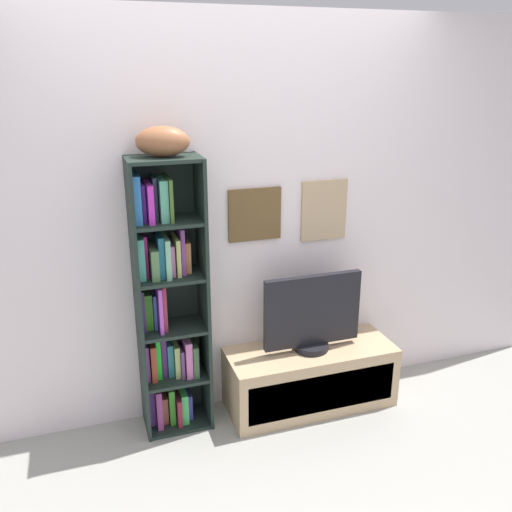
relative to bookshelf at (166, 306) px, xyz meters
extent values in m
cube|color=silver|center=(0.44, 0.14, 0.42)|extent=(4.80, 0.06, 2.43)
cube|color=brown|center=(0.58, 0.10, 0.48)|extent=(0.33, 0.02, 0.32)
cube|color=#8FAFBD|center=(0.58, 0.09, 0.48)|extent=(0.28, 0.01, 0.27)
cube|color=tan|center=(1.04, 0.10, 0.47)|extent=(0.30, 0.02, 0.38)
cube|color=slate|center=(1.04, 0.09, 0.47)|extent=(0.25, 0.01, 0.33)
cube|color=black|center=(-0.17, -0.03, 0.04)|extent=(0.02, 0.28, 1.67)
cube|color=black|center=(0.22, -0.03, 0.04)|extent=(0.02, 0.28, 1.67)
cube|color=black|center=(0.03, 0.10, 0.04)|extent=(0.40, 0.01, 1.67)
cube|color=black|center=(0.03, -0.03, -0.78)|extent=(0.36, 0.27, 0.02)
cube|color=black|center=(0.03, -0.03, -0.46)|extent=(0.36, 0.27, 0.02)
cube|color=black|center=(0.03, -0.03, -0.13)|extent=(0.36, 0.27, 0.02)
cube|color=black|center=(0.03, -0.03, 0.19)|extent=(0.36, 0.27, 0.02)
cube|color=black|center=(0.03, -0.03, 0.52)|extent=(0.36, 0.27, 0.02)
cube|color=black|center=(0.03, -0.03, 0.86)|extent=(0.36, 0.27, 0.02)
cube|color=purple|center=(-0.13, 0.02, -0.65)|extent=(0.04, 0.15, 0.24)
cube|color=#803571|center=(-0.09, -0.01, -0.64)|extent=(0.03, 0.21, 0.26)
cube|color=#9F5046|center=(-0.05, 0.02, -0.68)|extent=(0.04, 0.16, 0.18)
cube|color=#328121|center=(-0.01, 0.01, -0.65)|extent=(0.03, 0.18, 0.24)
cube|color=maroon|center=(0.03, -0.01, -0.68)|extent=(0.03, 0.22, 0.19)
cube|color=green|center=(0.06, 0.00, -0.67)|extent=(0.04, 0.20, 0.20)
cube|color=#473EB1|center=(0.10, 0.02, -0.69)|extent=(0.03, 0.16, 0.17)
cube|color=#7B428F|center=(-0.14, 0.01, -0.33)|extent=(0.02, 0.18, 0.23)
cube|color=#9D3E28|center=(-0.10, 0.00, -0.33)|extent=(0.03, 0.19, 0.23)
cube|color=green|center=(-0.07, 0.02, -0.31)|extent=(0.03, 0.16, 0.27)
cube|color=#482361|center=(-0.04, 0.03, -0.32)|extent=(0.03, 0.15, 0.26)
cube|color=#286F79|center=(0.00, 0.02, -0.34)|extent=(0.03, 0.16, 0.21)
cube|color=#97B163|center=(0.04, 0.00, -0.34)|extent=(0.03, 0.19, 0.21)
cube|color=#573366|center=(0.06, 0.00, -0.36)|extent=(0.02, 0.20, 0.18)
cube|color=#C064A2|center=(0.10, -0.01, -0.33)|extent=(0.04, 0.22, 0.24)
cube|color=#355533|center=(0.14, -0.01, -0.34)|extent=(0.03, 0.22, 0.21)
cube|color=#462D67|center=(-0.14, 0.02, 0.00)|extent=(0.02, 0.17, 0.25)
cube|color=#398C25|center=(-0.11, 0.03, -0.01)|extent=(0.04, 0.14, 0.22)
cube|color=#465CC7|center=(-0.07, 0.02, -0.02)|extent=(0.02, 0.15, 0.21)
cube|color=#A94CC3|center=(-0.05, -0.01, 0.02)|extent=(0.02, 0.22, 0.28)
cube|color=#9F3045|center=(-0.02, 0.00, 0.01)|extent=(0.02, 0.19, 0.27)
cube|color=#49B39D|center=(-0.13, 0.01, 0.32)|extent=(0.04, 0.19, 0.24)
cube|color=#B21E7A|center=(-0.10, 0.02, 0.32)|extent=(0.02, 0.15, 0.24)
cube|color=#4C7647|center=(-0.06, -0.01, 0.29)|extent=(0.04, 0.21, 0.18)
cube|color=#216B89|center=(-0.02, 0.00, 0.32)|extent=(0.03, 0.19, 0.24)
cube|color=#71B18C|center=(0.01, -0.01, 0.32)|extent=(0.03, 0.22, 0.23)
cube|color=#C276AE|center=(0.04, 0.01, 0.29)|extent=(0.03, 0.18, 0.18)
cube|color=tan|center=(0.07, 0.00, 0.31)|extent=(0.02, 0.19, 0.22)
cube|color=#874197|center=(0.10, 0.01, 0.34)|extent=(0.02, 0.17, 0.27)
cube|color=#CB7D47|center=(0.13, 0.02, 0.29)|extent=(0.03, 0.15, 0.18)
cube|color=#2C74C0|center=(-0.13, 0.00, 0.66)|extent=(0.04, 0.21, 0.26)
cube|color=#491D7B|center=(-0.10, 0.01, 0.63)|extent=(0.02, 0.17, 0.21)
cube|color=#BF2DB9|center=(-0.06, -0.01, 0.63)|extent=(0.03, 0.22, 0.21)
cube|color=#313E50|center=(-0.03, 0.02, 0.65)|extent=(0.02, 0.15, 0.24)
cube|color=#4DA180|center=(0.01, 0.00, 0.64)|extent=(0.04, 0.21, 0.23)
cube|color=#3F5E27|center=(0.04, -0.01, 0.65)|extent=(0.02, 0.22, 0.24)
ellipsoid|color=#945A39|center=(0.03, -0.03, 0.95)|extent=(0.32, 0.23, 0.16)
cube|color=tan|center=(0.89, -0.10, -0.59)|extent=(1.08, 0.42, 0.41)
cube|color=#877154|center=(0.89, -0.30, -0.59)|extent=(0.98, 0.01, 0.26)
cylinder|color=black|center=(0.89, -0.10, -0.37)|extent=(0.22, 0.22, 0.04)
cube|color=black|center=(0.89, -0.10, -0.11)|extent=(0.63, 0.04, 0.46)
cube|color=white|center=(0.89, -0.11, -0.11)|extent=(0.59, 0.01, 0.42)
camera|label=1|loc=(-0.42, -2.94, 1.34)|focal=38.41mm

